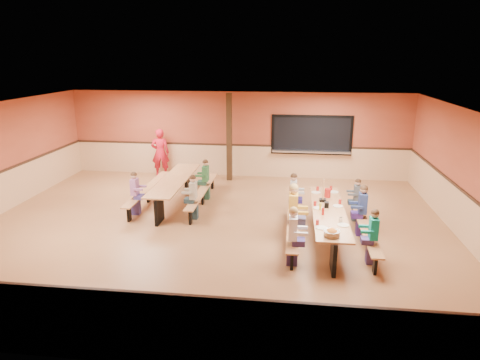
# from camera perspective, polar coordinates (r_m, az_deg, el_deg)

# --- Properties ---
(ground) EXTENTS (12.00, 12.00, 0.00)m
(ground) POSITION_cam_1_polar(r_m,az_deg,el_deg) (10.89, -3.74, -6.45)
(ground) COLOR brown
(ground) RESTS_ON ground
(room_envelope) EXTENTS (12.04, 10.04, 3.02)m
(room_envelope) POSITION_cam_1_polar(r_m,az_deg,el_deg) (10.64, -3.81, -3.03)
(room_envelope) COLOR #9C462D
(room_envelope) RESTS_ON ground
(kitchen_pass_through) EXTENTS (2.78, 0.28, 1.38)m
(kitchen_pass_through) POSITION_cam_1_polar(r_m,az_deg,el_deg) (15.08, 9.51, 5.71)
(kitchen_pass_through) COLOR black
(kitchen_pass_through) RESTS_ON ground
(structural_post) EXTENTS (0.18, 0.18, 3.00)m
(structural_post) POSITION_cam_1_polar(r_m,az_deg,el_deg) (14.67, -1.44, 5.68)
(structural_post) COLOR black
(structural_post) RESTS_ON ground
(cafeteria_table_main) EXTENTS (1.91, 3.70, 0.74)m
(cafeteria_table_main) POSITION_cam_1_polar(r_m,az_deg,el_deg) (10.26, 11.68, -5.09)
(cafeteria_table_main) COLOR #AC7344
(cafeteria_table_main) RESTS_ON ground
(cafeteria_table_second) EXTENTS (1.91, 3.70, 0.74)m
(cafeteria_table_second) POSITION_cam_1_polar(r_m,az_deg,el_deg) (12.67, -8.68, -0.78)
(cafeteria_table_second) COLOR #AC7344
(cafeteria_table_second) RESTS_ON ground
(seated_child_white_left) EXTENTS (0.39, 0.32, 1.25)m
(seated_child_white_left) POSITION_cam_1_polar(r_m,az_deg,el_deg) (8.94, 7.04, -7.48)
(seated_child_white_left) COLOR white
(seated_child_white_left) RESTS_ON ground
(seated_adult_yellow) EXTENTS (0.45, 0.37, 1.37)m
(seated_adult_yellow) POSITION_cam_1_polar(r_m,az_deg,el_deg) (10.03, 7.08, -4.38)
(seated_adult_yellow) COLOR gold
(seated_adult_yellow) RESTS_ON ground
(seated_child_grey_left) EXTENTS (0.37, 0.31, 1.22)m
(seated_child_grey_left) POSITION_cam_1_polar(r_m,az_deg,el_deg) (11.44, 7.10, -2.16)
(seated_child_grey_left) COLOR #B0B0B0
(seated_child_grey_left) RESTS_ON ground
(seated_child_teal_right) EXTENTS (0.36, 0.29, 1.19)m
(seated_child_teal_right) POSITION_cam_1_polar(r_m,az_deg,el_deg) (9.34, 17.30, -7.27)
(seated_child_teal_right) COLOR #0D8C79
(seated_child_teal_right) RESTS_ON ground
(seated_child_navy_right) EXTENTS (0.39, 0.32, 1.25)m
(seated_child_navy_right) POSITION_cam_1_polar(r_m,az_deg,el_deg) (10.69, 15.98, -3.95)
(seated_child_navy_right) COLOR navy
(seated_child_navy_right) RESTS_ON ground
(seated_child_char_right) EXTENTS (0.33, 0.27, 1.13)m
(seated_child_char_right) POSITION_cam_1_polar(r_m,az_deg,el_deg) (11.59, 15.28, -2.61)
(seated_child_char_right) COLOR #454A4F
(seated_child_char_right) RESTS_ON ground
(seated_child_purple_sec) EXTENTS (0.36, 0.29, 1.18)m
(seated_child_purple_sec) POSITION_cam_1_polar(r_m,az_deg,el_deg) (11.97, -13.81, -1.77)
(seated_child_purple_sec) COLOR #93598D
(seated_child_purple_sec) RESTS_ON ground
(seated_child_green_sec) EXTENTS (0.37, 0.30, 1.21)m
(seated_child_green_sec) POSITION_cam_1_polar(r_m,az_deg,el_deg) (12.90, -4.59, 0.04)
(seated_child_green_sec) COLOR #2B6436
(seated_child_green_sec) RESTS_ON ground
(seated_child_tan_sec) EXTENTS (0.36, 0.29, 1.19)m
(seated_child_tan_sec) POSITION_cam_1_polar(r_m,az_deg,el_deg) (11.38, -6.23, -2.31)
(seated_child_tan_sec) COLOR #A39C84
(seated_child_tan_sec) RESTS_ON ground
(standing_woman) EXTENTS (0.70, 0.53, 1.73)m
(standing_woman) POSITION_cam_1_polar(r_m,az_deg,el_deg) (15.50, -10.58, 3.59)
(standing_woman) COLOR red
(standing_woman) RESTS_ON ground
(punch_pitcher) EXTENTS (0.16, 0.16, 0.22)m
(punch_pitcher) POSITION_cam_1_polar(r_m,az_deg,el_deg) (11.07, 11.60, -1.70)
(punch_pitcher) COLOR #B41D18
(punch_pitcher) RESTS_ON cafeteria_table_main
(chip_bowl) EXTENTS (0.32, 0.32, 0.15)m
(chip_bowl) POSITION_cam_1_polar(r_m,az_deg,el_deg) (8.75, 12.15, -6.92)
(chip_bowl) COLOR orange
(chip_bowl) RESTS_ON cafeteria_table_main
(napkin_dispenser) EXTENTS (0.10, 0.14, 0.13)m
(napkin_dispenser) POSITION_cam_1_polar(r_m,az_deg,el_deg) (10.34, 11.47, -3.25)
(napkin_dispenser) COLOR black
(napkin_dispenser) RESTS_ON cafeteria_table_main
(condiment_mustard) EXTENTS (0.06, 0.06, 0.17)m
(condiment_mustard) POSITION_cam_1_polar(r_m,az_deg,el_deg) (10.14, 10.66, -3.49)
(condiment_mustard) COLOR yellow
(condiment_mustard) RESTS_ON cafeteria_table_main
(condiment_ketchup) EXTENTS (0.06, 0.06, 0.17)m
(condiment_ketchup) POSITION_cam_1_polar(r_m,az_deg,el_deg) (9.84, 11.00, -4.12)
(condiment_ketchup) COLOR #B2140F
(condiment_ketchup) RESTS_ON cafeteria_table_main
(table_paddle) EXTENTS (0.16, 0.16, 0.56)m
(table_paddle) POSITION_cam_1_polar(r_m,az_deg,el_deg) (10.72, 11.00, -2.11)
(table_paddle) COLOR black
(table_paddle) RESTS_ON cafeteria_table_main
(place_settings) EXTENTS (0.65, 3.30, 0.11)m
(place_settings) POSITION_cam_1_polar(r_m,az_deg,el_deg) (10.16, 11.77, -3.68)
(place_settings) COLOR beige
(place_settings) RESTS_ON cafeteria_table_main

